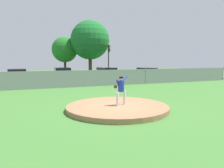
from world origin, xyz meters
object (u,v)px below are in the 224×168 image
(parked_car_white, at_px, (147,74))
(parked_car_teal, at_px, (62,75))
(traffic_light_far, at_px, (109,56))
(baseball, at_px, (144,103))
(pitcher_youth, at_px, (121,88))
(traffic_cone_orange, at_px, (88,79))
(parked_car_charcoal, at_px, (107,75))
(parked_car_burgundy, at_px, (17,77))

(parked_car_white, height_order, parked_car_teal, parked_car_teal)
(traffic_light_far, bearing_deg, baseball, -105.35)
(pitcher_youth, relative_size, traffic_cone_orange, 2.85)
(parked_car_charcoal, xyz_separation_m, traffic_light_far, (1.73, 3.79, 2.39))
(parked_car_white, relative_size, parked_car_burgundy, 1.09)
(pitcher_youth, relative_size, traffic_light_far, 0.34)
(pitcher_youth, height_order, parked_car_charcoal, pitcher_youth)
(parked_car_charcoal, height_order, traffic_cone_orange, parked_car_charcoal)
(parked_car_white, distance_m, parked_car_burgundy, 15.70)
(baseball, distance_m, parked_car_white, 17.19)
(parked_car_charcoal, bearing_deg, parked_car_burgundy, -178.50)
(parked_car_teal, height_order, parked_car_charcoal, parked_car_teal)
(parked_car_charcoal, relative_size, traffic_cone_orange, 8.25)
(pitcher_youth, distance_m, traffic_cone_orange, 15.81)
(baseball, bearing_deg, traffic_cone_orange, 85.54)
(pitcher_youth, bearing_deg, parked_car_teal, 93.00)
(parked_car_burgundy, xyz_separation_m, traffic_cone_orange, (7.96, 1.38, -0.54))
(traffic_light_far, bearing_deg, parked_car_white, -44.84)
(parked_car_burgundy, relative_size, parked_car_charcoal, 0.96)
(pitcher_youth, distance_m, parked_car_white, 17.64)
(parked_car_teal, bearing_deg, baseball, -82.41)
(parked_car_teal, relative_size, traffic_cone_orange, 8.36)
(parked_car_teal, relative_size, parked_car_charcoal, 1.01)
(baseball, distance_m, parked_car_burgundy, 15.96)
(parked_car_charcoal, bearing_deg, baseball, -102.82)
(parked_car_white, relative_size, traffic_light_far, 1.02)
(traffic_cone_orange, bearing_deg, parked_car_white, -8.85)
(baseball, bearing_deg, parked_car_charcoal, 77.18)
(baseball, bearing_deg, pitcher_youth, 167.84)
(parked_car_teal, xyz_separation_m, traffic_cone_orange, (3.22, 0.97, -0.56))
(traffic_light_far, bearing_deg, traffic_cone_orange, -145.23)
(parked_car_burgundy, height_order, parked_car_charcoal, parked_car_burgundy)
(pitcher_youth, relative_size, parked_car_white, 0.33)
(traffic_cone_orange, xyz_separation_m, traffic_light_far, (3.85, 2.67, 2.93))
(traffic_cone_orange, relative_size, traffic_light_far, 0.12)
(pitcher_youth, relative_size, parked_car_teal, 0.34)
(parked_car_teal, height_order, parked_car_burgundy, parked_car_teal)
(parked_car_teal, xyz_separation_m, traffic_light_far, (7.07, 3.64, 2.36))
(pitcher_youth, bearing_deg, parked_car_white, 54.66)
(pitcher_youth, height_order, parked_car_burgundy, pitcher_youth)
(pitcher_youth, bearing_deg, traffic_light_far, 70.96)
(traffic_cone_orange, bearing_deg, pitcher_youth, -98.95)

